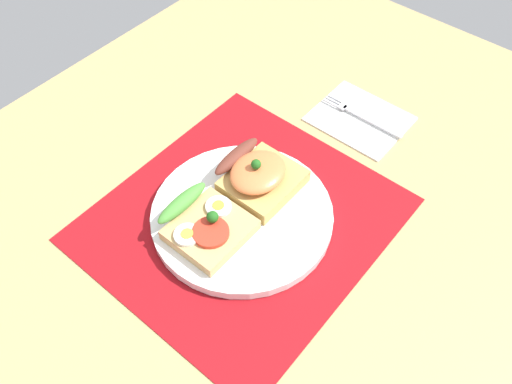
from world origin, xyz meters
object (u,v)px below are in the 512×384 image
Objects in this scene: plate at (242,215)px; sandwich_egg_tomato at (205,225)px; napkin at (360,118)px; fork at (360,115)px; sandwich_salmon at (259,176)px.

sandwich_egg_tomato reaches higher than plate.
sandwich_egg_tomato is 0.74× the size of napkin.
napkin is (32.55, -3.35, -2.74)cm from sandwich_egg_tomato.
sandwich_salmon is at bearing 172.90° from fork.
sandwich_salmon is 0.72× the size of fork.
sandwich_egg_tomato is at bearing 174.13° from napkin.
sandwich_salmon reaches higher than sandwich_egg_tomato.
plate is 27.27cm from napkin.
sandwich_salmon reaches higher than napkin.
sandwich_egg_tomato is at bearing 162.26° from plate.
fork is (0.12, 0.16, 0.46)cm from napkin.
fork reaches higher than napkin.
plate is at bearing -17.74° from sandwich_egg_tomato.
sandwich_salmon is at bearing -2.28° from sandwich_egg_tomato.
sandwich_salmon is 22.61cm from fork.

